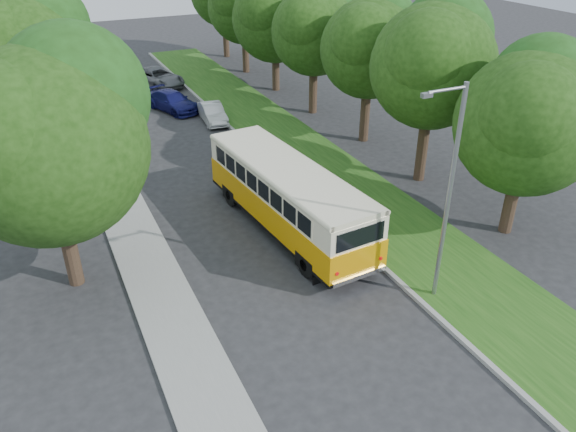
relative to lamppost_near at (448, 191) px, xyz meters
name	(u,v)px	position (x,y,z in m)	size (l,w,h in m)	color
ground	(299,289)	(-4.21, 2.50, -4.37)	(120.00, 120.00, 0.00)	#272729
curb	(321,210)	(-0.61, 7.50, -4.29)	(0.20, 70.00, 0.15)	gray
grass_verge	(364,201)	(1.74, 7.50, -4.30)	(4.50, 70.00, 0.13)	#1D4913
sidewalk	(142,252)	(-9.01, 7.50, -4.31)	(2.20, 70.00, 0.12)	gray
treeline	(215,33)	(-1.06, 20.49, 1.56)	(24.27, 41.91, 9.46)	#332319
lamppost_near	(448,191)	(0.00, 0.00, 0.00)	(1.71, 0.16, 8.00)	gray
lamppost_far	(89,87)	(-8.91, 18.50, -0.25)	(1.71, 0.16, 7.50)	gray
warning_sign	(113,154)	(-8.71, 14.48, -2.66)	(0.56, 0.10, 2.50)	gray
vintage_bus	(288,199)	(-2.72, 6.66, -2.81)	(2.70, 10.48, 3.11)	#F09F07
car_silver	(250,149)	(-1.39, 14.44, -3.61)	(1.78, 4.43, 1.51)	#B4B5BA
car_white	(213,113)	(-1.21, 21.55, -3.76)	(1.29, 3.70, 1.22)	silver
car_blue	(173,101)	(-2.97, 25.00, -3.70)	(1.87, 4.61, 1.34)	navy
car_grey	(158,77)	(-2.40, 31.46, -3.66)	(2.34, 5.07, 1.41)	slate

